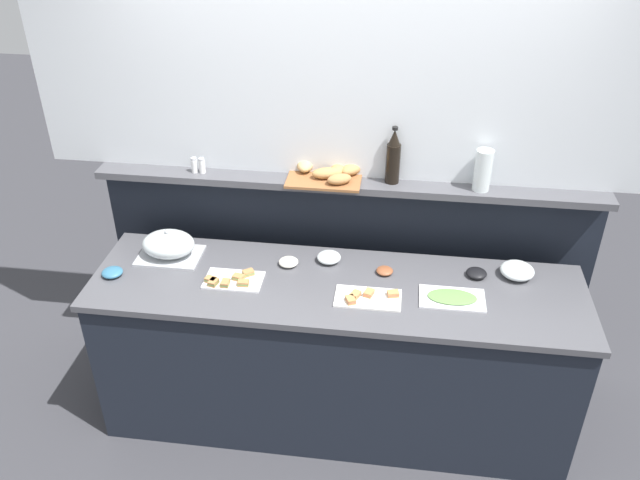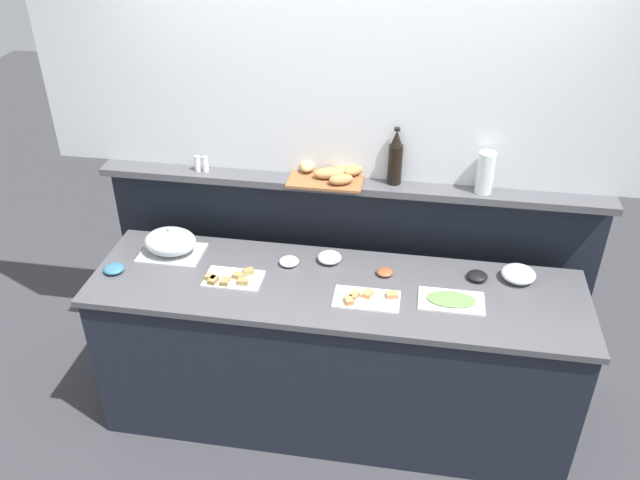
# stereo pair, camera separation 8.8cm
# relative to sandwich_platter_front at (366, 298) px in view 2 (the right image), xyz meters

# --- Properties ---
(ground_plane) EXTENTS (12.00, 12.00, 0.00)m
(ground_plane) POSITION_rel_sandwich_platter_front_xyz_m (-0.17, 0.69, -0.95)
(ground_plane) COLOR #38383D
(buffet_counter) EXTENTS (2.55, 0.70, 0.94)m
(buffet_counter) POSITION_rel_sandwich_platter_front_xyz_m (-0.17, 0.09, -0.48)
(buffet_counter) COLOR black
(buffet_counter) RESTS_ON ground_plane
(back_ledge_unit) EXTENTS (2.79, 0.22, 1.31)m
(back_ledge_unit) POSITION_rel_sandwich_platter_front_xyz_m (-0.17, 0.62, -0.26)
(back_ledge_unit) COLOR black
(back_ledge_unit) RESTS_ON ground_plane
(upper_wall_panel) EXTENTS (3.39, 0.08, 1.29)m
(upper_wall_panel) POSITION_rel_sandwich_platter_front_xyz_m (-0.17, 0.64, 1.00)
(upper_wall_panel) COLOR silver
(upper_wall_panel) RESTS_ON back_ledge_unit
(sandwich_platter_front) EXTENTS (0.33, 0.18, 0.04)m
(sandwich_platter_front) POSITION_rel_sandwich_platter_front_xyz_m (0.00, 0.00, 0.00)
(sandwich_platter_front) COLOR white
(sandwich_platter_front) RESTS_ON buffet_counter
(sandwich_platter_rear) EXTENTS (0.30, 0.18, 0.04)m
(sandwich_platter_rear) POSITION_rel_sandwich_platter_front_xyz_m (-0.70, 0.05, 0.00)
(sandwich_platter_rear) COLOR white
(sandwich_platter_rear) RESTS_ON buffet_counter
(cold_cuts_platter) EXTENTS (0.32, 0.19, 0.02)m
(cold_cuts_platter) POSITION_rel_sandwich_platter_front_xyz_m (0.42, 0.05, -0.00)
(cold_cuts_platter) COLOR silver
(cold_cuts_platter) RESTS_ON buffet_counter
(serving_cloche) EXTENTS (0.34, 0.24, 0.17)m
(serving_cloche) POSITION_rel_sandwich_platter_front_xyz_m (-1.10, 0.24, 0.06)
(serving_cloche) COLOR #B7BABF
(serving_cloche) RESTS_ON buffet_counter
(glass_bowl_large) EXTENTS (0.18, 0.18, 0.07)m
(glass_bowl_large) POSITION_rel_sandwich_platter_front_xyz_m (0.76, 0.30, 0.02)
(glass_bowl_large) COLOR silver
(glass_bowl_large) RESTS_ON buffet_counter
(glass_bowl_medium) EXTENTS (0.13, 0.13, 0.05)m
(glass_bowl_medium) POSITION_rel_sandwich_platter_front_xyz_m (-0.23, 0.31, 0.01)
(glass_bowl_medium) COLOR silver
(glass_bowl_medium) RESTS_ON buffet_counter
(condiment_bowl_teal) EXTENTS (0.11, 0.11, 0.04)m
(condiment_bowl_teal) POSITION_rel_sandwich_platter_front_xyz_m (0.55, 0.27, 0.01)
(condiment_bowl_teal) COLOR black
(condiment_bowl_teal) RESTS_ON buffet_counter
(condiment_bowl_cream) EXTENTS (0.11, 0.11, 0.04)m
(condiment_bowl_cream) POSITION_rel_sandwich_platter_front_xyz_m (-0.44, 0.25, 0.01)
(condiment_bowl_cream) COLOR silver
(condiment_bowl_cream) RESTS_ON buffet_counter
(condiment_bowl_red) EXTENTS (0.11, 0.11, 0.04)m
(condiment_bowl_red) POSITION_rel_sandwich_platter_front_xyz_m (-1.34, 0.03, 0.01)
(condiment_bowl_red) COLOR teal
(condiment_bowl_red) RESTS_ON buffet_counter
(condiment_bowl_dark) EXTENTS (0.09, 0.09, 0.03)m
(condiment_bowl_dark) POSITION_rel_sandwich_platter_front_xyz_m (0.07, 0.23, 0.01)
(condiment_bowl_dark) COLOR brown
(condiment_bowl_dark) RESTS_ON buffet_counter
(wine_bottle_dark) EXTENTS (0.08, 0.08, 0.32)m
(wine_bottle_dark) POSITION_rel_sandwich_platter_front_xyz_m (0.08, 0.57, 0.50)
(wine_bottle_dark) COLOR black
(wine_bottle_dark) RESTS_ON back_ledge_unit
(salt_shaker) EXTENTS (0.03, 0.03, 0.09)m
(salt_shaker) POSITION_rel_sandwich_platter_front_xyz_m (-1.01, 0.54, 0.40)
(salt_shaker) COLOR white
(salt_shaker) RESTS_ON back_ledge_unit
(pepper_shaker) EXTENTS (0.03, 0.03, 0.09)m
(pepper_shaker) POSITION_rel_sandwich_platter_front_xyz_m (-0.97, 0.54, 0.40)
(pepper_shaker) COLOR white
(pepper_shaker) RESTS_ON back_ledge_unit
(bread_basket) EXTENTS (0.43, 0.30, 0.08)m
(bread_basket) POSITION_rel_sandwich_platter_front_xyz_m (-0.27, 0.57, 0.39)
(bread_basket) COLOR brown
(bread_basket) RESTS_ON back_ledge_unit
(water_carafe) EXTENTS (0.09, 0.09, 0.22)m
(water_carafe) POSITION_rel_sandwich_platter_front_xyz_m (0.54, 0.54, 0.47)
(water_carafe) COLOR silver
(water_carafe) RESTS_ON back_ledge_unit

